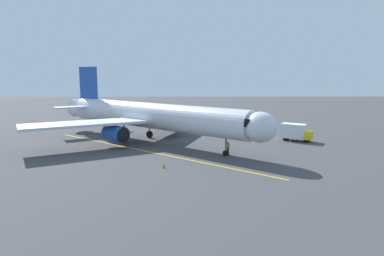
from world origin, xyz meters
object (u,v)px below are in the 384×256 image
(safety_cone_nose_right, at_px, (164,165))
(airplane, at_px, (149,116))
(safety_cone_nose_left, at_px, (291,140))
(safety_cone_wing_port, at_px, (298,139))
(box_truck_near_nose, at_px, (296,132))
(ground_crew_marshaller, at_px, (228,148))

(safety_cone_nose_right, bearing_deg, airplane, -77.80)
(safety_cone_nose_left, bearing_deg, safety_cone_nose_right, 38.58)
(safety_cone_wing_port, bearing_deg, box_truck_near_nose, 24.53)
(ground_crew_marshaller, bearing_deg, safety_cone_nose_right, 38.43)
(ground_crew_marshaller, bearing_deg, safety_cone_wing_port, -142.40)
(safety_cone_nose_left, height_order, safety_cone_wing_port, same)
(airplane, relative_size, safety_cone_nose_left, 61.31)
(airplane, bearing_deg, safety_cone_wing_port, -177.52)
(box_truck_near_nose, height_order, safety_cone_nose_right, box_truck_near_nose)
(safety_cone_nose_left, distance_m, safety_cone_nose_right, 23.64)
(box_truck_near_nose, bearing_deg, safety_cone_wing_port, -155.47)
(box_truck_near_nose, distance_m, safety_cone_wing_port, 1.17)
(safety_cone_nose_left, bearing_deg, safety_cone_wing_port, -152.86)
(airplane, relative_size, ground_crew_marshaller, 19.72)
(airplane, xyz_separation_m, safety_cone_nose_right, (-3.12, 14.41, -3.73))
(ground_crew_marshaller, xyz_separation_m, safety_cone_nose_right, (7.80, 6.19, -0.61))
(ground_crew_marshaller, xyz_separation_m, box_truck_near_nose, (-11.63, -9.06, 0.50))
(safety_cone_nose_right, distance_m, safety_cone_wing_port, 25.05)
(ground_crew_marshaller, height_order, box_truck_near_nose, box_truck_near_nose)
(ground_crew_marshaller, distance_m, safety_cone_nose_left, 13.70)
(ground_crew_marshaller, bearing_deg, airplane, -36.98)
(safety_cone_nose_left, xyz_separation_m, safety_cone_nose_right, (18.48, 14.74, 0.00))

